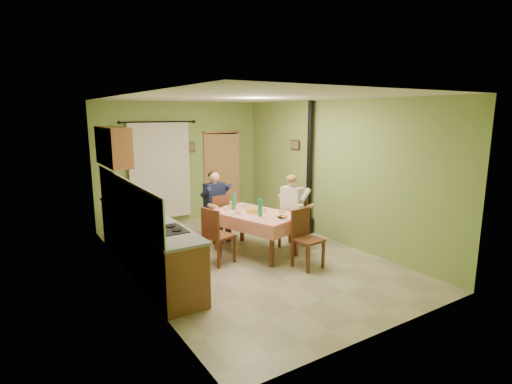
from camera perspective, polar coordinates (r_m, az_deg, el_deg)
floor at (r=7.27m, az=-1.26°, el=-9.26°), size 4.00×6.00×0.01m
room_shell at (r=6.85m, az=-1.32°, el=5.15°), size 4.04×6.04×2.82m
kitchen_run at (r=6.81m, az=-15.54°, el=-6.83°), size 0.64×3.64×1.56m
upper_cabinets at (r=7.75m, az=-19.76°, el=6.17°), size 0.35×1.40×0.70m
curtain at (r=9.32m, az=-13.51°, el=3.00°), size 1.70×0.07×2.22m
doorway at (r=9.99m, az=-4.83°, el=2.59°), size 0.96×0.26×2.15m
dining_table at (r=7.36m, az=-0.05°, el=-5.86°), size 1.38×1.81×0.76m
tableware at (r=7.19m, az=0.68°, el=-2.61°), size 0.97×1.51×0.33m
chair_far at (r=8.11m, az=-5.70°, el=-4.97°), size 0.46×0.46×0.96m
chair_near at (r=6.78m, az=7.33°, el=-8.29°), size 0.47×0.47×0.98m
chair_right at (r=7.75m, az=5.27°, el=-5.73°), size 0.52×0.52×0.97m
chair_left at (r=6.94m, az=-5.35°, el=-7.78°), size 0.52×0.52×0.99m
man_far at (r=7.98m, az=-5.84°, el=-0.88°), size 0.62×0.51×1.39m
man_right at (r=7.59m, az=5.29°, el=-1.50°), size 0.58×0.65×1.39m
stove_flue at (r=8.55m, az=7.58°, el=0.88°), size 0.24×0.24×2.80m
picture_back at (r=9.61m, az=-9.25°, el=6.34°), size 0.19×0.03×0.23m
picture_right at (r=8.95m, az=5.59°, el=6.72°), size 0.03×0.31×0.21m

